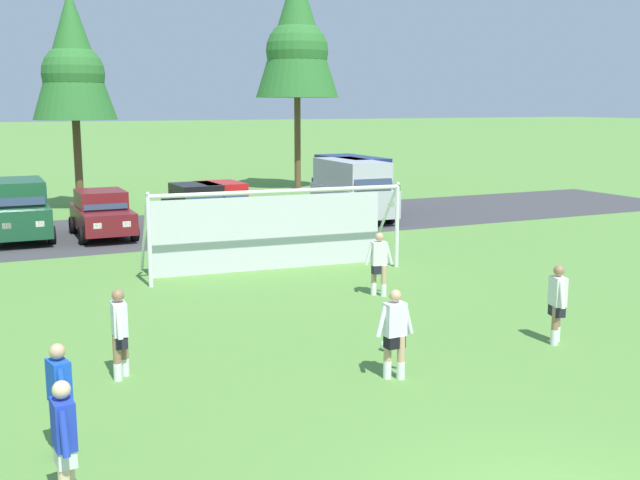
{
  "coord_description": "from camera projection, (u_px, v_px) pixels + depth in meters",
  "views": [
    {
      "loc": [
        -5.98,
        -6.24,
        4.87
      ],
      "look_at": [
        1.32,
        9.37,
        1.79
      ],
      "focal_mm": 43.07,
      "sensor_mm": 36.0,
      "label": 1
    }
  ],
  "objects": [
    {
      "name": "parked_car_slot_center_right",
      "position": [
        197.0,
        205.0,
        30.44
      ],
      "size": [
        2.14,
        4.26,
        1.72
      ],
      "color": "black",
      "rests_on": "ground"
    },
    {
      "name": "parked_car_slot_center_left",
      "position": [
        19.0,
        209.0,
        27.67
      ],
      "size": [
        2.18,
        4.62,
        2.16
      ],
      "color": "#194C2D",
      "rests_on": "ground"
    },
    {
      "name": "player_trailing_back",
      "position": [
        395.0,
        334.0,
        13.63
      ],
      "size": [
        0.74,
        0.28,
        1.64
      ],
      "color": "tan",
      "rests_on": "ground"
    },
    {
      "name": "parked_car_slot_center",
      "position": [
        102.0,
        213.0,
        28.22
      ],
      "size": [
        2.06,
        4.21,
        1.72
      ],
      "color": "maroon",
      "rests_on": "ground"
    },
    {
      "name": "parked_car_slot_right",
      "position": [
        222.0,
        203.0,
        31.1
      ],
      "size": [
        2.12,
        4.24,
        1.72
      ],
      "color": "red",
      "rests_on": "ground"
    },
    {
      "name": "parking_lot_strip",
      "position": [
        137.0,
        231.0,
        29.64
      ],
      "size": [
        52.0,
        8.4,
        0.01
      ],
      "primitive_type": "cube",
      "color": "#3D3D3F",
      "rests_on": "ground"
    },
    {
      "name": "tree_mid_left",
      "position": [
        72.0,
        59.0,
        34.44
      ],
      "size": [
        3.72,
        3.72,
        9.93
      ],
      "color": "brown",
      "rests_on": "ground"
    },
    {
      "name": "ground_plane",
      "position": [
        197.0,
        273.0,
        22.29
      ],
      "size": [
        400.0,
        400.0,
        0.0
      ],
      "primitive_type": "plane",
      "color": "#598C3D"
    },
    {
      "name": "player_striker_near",
      "position": [
        120.0,
        334.0,
        13.65
      ],
      "size": [
        0.32,
        0.73,
        1.64
      ],
      "color": "#936B4C",
      "rests_on": "ground"
    },
    {
      "name": "tree_center_back",
      "position": [
        297.0,
        36.0,
        42.75
      ],
      "size": [
        4.68,
        4.68,
        12.47
      ],
      "color": "brown",
      "rests_on": "ground"
    },
    {
      "name": "player_midfield_center",
      "position": [
        60.0,
        400.0,
        10.6
      ],
      "size": [
        0.32,
        0.75,
        1.64
      ],
      "color": "tan",
      "rests_on": "ground"
    },
    {
      "name": "player_winger_left",
      "position": [
        65.0,
        446.0,
        9.2
      ],
      "size": [
        0.27,
        0.74,
        1.64
      ],
      "color": "beige",
      "rests_on": "ground"
    },
    {
      "name": "player_defender_far",
      "position": [
        379.0,
        264.0,
        19.57
      ],
      "size": [
        0.72,
        0.37,
        1.64
      ],
      "color": "tan",
      "rests_on": "ground"
    },
    {
      "name": "soccer_goal",
      "position": [
        272.0,
        228.0,
        22.4
      ],
      "size": [
        7.55,
        2.54,
        2.57
      ],
      "color": "white",
      "rests_on": "ground"
    },
    {
      "name": "parked_car_slot_end",
      "position": [
        353.0,
        183.0,
        34.49
      ],
      "size": [
        2.22,
        4.81,
        2.52
      ],
      "color": "navy",
      "rests_on": "ground"
    },
    {
      "name": "player_winger_right",
      "position": [
        557.0,
        304.0,
        15.66
      ],
      "size": [
        0.35,
        0.71,
        1.64
      ],
      "color": "#936B4C",
      "rests_on": "ground"
    },
    {
      "name": "parked_car_slot_far_right",
      "position": [
        353.0,
        188.0,
        32.33
      ],
      "size": [
        2.34,
        4.87,
        2.52
      ],
      "color": "#B2B2BC",
      "rests_on": "ground"
    },
    {
      "name": "soccer_ball",
      "position": [
        386.0,
        345.0,
        15.3
      ],
      "size": [
        0.22,
        0.22,
        0.22
      ],
      "color": "white",
      "rests_on": "ground"
    }
  ]
}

